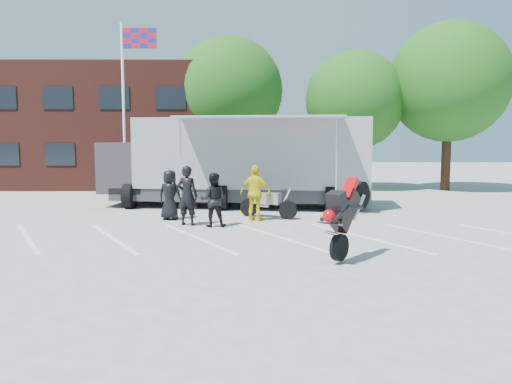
{
  "coord_description": "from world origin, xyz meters",
  "views": [
    {
      "loc": [
        -0.6,
        -12.92,
        2.76
      ],
      "look_at": [
        -0.53,
        1.08,
        1.3
      ],
      "focal_mm": 35.0,
      "sensor_mm": 36.0,
      "label": 1
    }
  ],
  "objects_px": {
    "stunt_bike_rider": "(354,258)",
    "spectator_leather_b": "(187,196)",
    "parked_motorcycle": "(268,218)",
    "spectator_leather_a": "(170,195)",
    "flagpole": "(129,89)",
    "tree_left": "(229,91)",
    "tree_mid": "(355,100)",
    "spectator_leather_c": "(213,200)",
    "spectator_hivis": "(256,193)",
    "transporter_truck": "(241,206)",
    "tree_right": "(449,82)"
  },
  "relations": [
    {
      "from": "stunt_bike_rider",
      "to": "spectator_leather_b",
      "type": "relative_size",
      "value": 1.05
    },
    {
      "from": "tree_right",
      "to": "tree_mid",
      "type": "bearing_deg",
      "value": 174.29
    },
    {
      "from": "spectator_leather_a",
      "to": "spectator_leather_c",
      "type": "distance_m",
      "value": 2.14
    },
    {
      "from": "spectator_leather_c",
      "to": "parked_motorcycle",
      "type": "bearing_deg",
      "value": -136.08
    },
    {
      "from": "tree_left",
      "to": "stunt_bike_rider",
      "type": "relative_size",
      "value": 4.23
    },
    {
      "from": "parked_motorcycle",
      "to": "spectator_leather_c",
      "type": "bearing_deg",
      "value": 161.1
    },
    {
      "from": "flagpole",
      "to": "spectator_hivis",
      "type": "relative_size",
      "value": 4.17
    },
    {
      "from": "spectator_hivis",
      "to": "flagpole",
      "type": "bearing_deg",
      "value": -23.97
    },
    {
      "from": "tree_left",
      "to": "tree_mid",
      "type": "distance_m",
      "value": 7.1
    },
    {
      "from": "transporter_truck",
      "to": "spectator_leather_a",
      "type": "bearing_deg",
      "value": -117.6
    },
    {
      "from": "stunt_bike_rider",
      "to": "tree_right",
      "type": "bearing_deg",
      "value": 102.94
    },
    {
      "from": "tree_mid",
      "to": "transporter_truck",
      "type": "distance_m",
      "value": 10.72
    },
    {
      "from": "stunt_bike_rider",
      "to": "spectator_leather_c",
      "type": "distance_m",
      "value": 5.72
    },
    {
      "from": "spectator_leather_c",
      "to": "spectator_hivis",
      "type": "xyz_separation_m",
      "value": [
        1.36,
        1.13,
        0.1
      ]
    },
    {
      "from": "flagpole",
      "to": "tree_right",
      "type": "bearing_deg",
      "value": 15.48
    },
    {
      "from": "transporter_truck",
      "to": "stunt_bike_rider",
      "type": "xyz_separation_m",
      "value": [
        2.91,
        -9.16,
        0.0
      ]
    },
    {
      "from": "parked_motorcycle",
      "to": "stunt_bike_rider",
      "type": "height_order",
      "value": "stunt_bike_rider"
    },
    {
      "from": "spectator_leather_a",
      "to": "parked_motorcycle",
      "type": "bearing_deg",
      "value": -157.04
    },
    {
      "from": "tree_right",
      "to": "spectator_leather_b",
      "type": "distance_m",
      "value": 17.77
    },
    {
      "from": "tree_left",
      "to": "transporter_truck",
      "type": "bearing_deg",
      "value": -84.08
    },
    {
      "from": "spectator_leather_a",
      "to": "tree_mid",
      "type": "bearing_deg",
      "value": -111.79
    },
    {
      "from": "tree_left",
      "to": "spectator_leather_b",
      "type": "height_order",
      "value": "tree_left"
    },
    {
      "from": "spectator_leather_a",
      "to": "spectator_leather_b",
      "type": "relative_size",
      "value": 0.89
    },
    {
      "from": "flagpole",
      "to": "stunt_bike_rider",
      "type": "xyz_separation_m",
      "value": [
        8.02,
        -11.43,
        -5.05
      ]
    },
    {
      "from": "spectator_leather_b",
      "to": "parked_motorcycle",
      "type": "bearing_deg",
      "value": -131.38
    },
    {
      "from": "tree_right",
      "to": "spectator_leather_b",
      "type": "bearing_deg",
      "value": -138.29
    },
    {
      "from": "flagpole",
      "to": "stunt_bike_rider",
      "type": "relative_size",
      "value": 3.92
    },
    {
      "from": "parked_motorcycle",
      "to": "spectator_leather_a",
      "type": "distance_m",
      "value": 3.55
    },
    {
      "from": "transporter_truck",
      "to": "spectator_leather_b",
      "type": "distance_m",
      "value": 4.97
    },
    {
      "from": "spectator_leather_b",
      "to": "spectator_hivis",
      "type": "distance_m",
      "value": 2.38
    },
    {
      "from": "flagpole",
      "to": "parked_motorcycle",
      "type": "distance_m",
      "value": 9.59
    },
    {
      "from": "spectator_leather_b",
      "to": "tree_right",
      "type": "bearing_deg",
      "value": -119.52
    },
    {
      "from": "tree_mid",
      "to": "spectator_hivis",
      "type": "bearing_deg",
      "value": -116.71
    },
    {
      "from": "transporter_truck",
      "to": "spectator_leather_b",
      "type": "bearing_deg",
      "value": -102.39
    },
    {
      "from": "parked_motorcycle",
      "to": "stunt_bike_rider",
      "type": "bearing_deg",
      "value": -136.57
    },
    {
      "from": "tree_left",
      "to": "parked_motorcycle",
      "type": "height_order",
      "value": "tree_left"
    },
    {
      "from": "flagpole",
      "to": "spectator_leather_a",
      "type": "bearing_deg",
      "value": -64.39
    },
    {
      "from": "transporter_truck",
      "to": "flagpole",
      "type": "bearing_deg",
      "value": 162.9
    },
    {
      "from": "parked_motorcycle",
      "to": "spectator_leather_a",
      "type": "bearing_deg",
      "value": 122.79
    },
    {
      "from": "tree_mid",
      "to": "parked_motorcycle",
      "type": "distance_m",
      "value": 12.53
    },
    {
      "from": "transporter_truck",
      "to": "stunt_bike_rider",
      "type": "height_order",
      "value": "transporter_truck"
    },
    {
      "from": "tree_left",
      "to": "transporter_truck",
      "type": "height_order",
      "value": "tree_left"
    },
    {
      "from": "spectator_leather_c",
      "to": "spectator_leather_a",
      "type": "bearing_deg",
      "value": -41.84
    },
    {
      "from": "tree_left",
      "to": "transporter_truck",
      "type": "relative_size",
      "value": 0.75
    },
    {
      "from": "flagpole",
      "to": "tree_left",
      "type": "xyz_separation_m",
      "value": [
        4.24,
        6.0,
        0.51
      ]
    },
    {
      "from": "spectator_leather_b",
      "to": "stunt_bike_rider",
      "type": "bearing_deg",
      "value": 153.47
    },
    {
      "from": "tree_right",
      "to": "transporter_truck",
      "type": "relative_size",
      "value": 0.8
    },
    {
      "from": "tree_mid",
      "to": "spectator_leather_c",
      "type": "bearing_deg",
      "value": -119.64
    },
    {
      "from": "tree_left",
      "to": "tree_mid",
      "type": "bearing_deg",
      "value": -8.13
    },
    {
      "from": "tree_mid",
      "to": "spectator_leather_a",
      "type": "distance_m",
      "value": 14.27
    }
  ]
}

